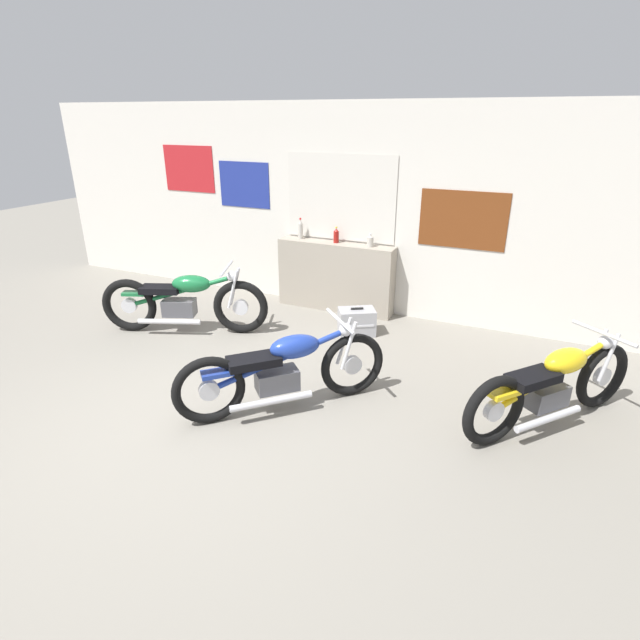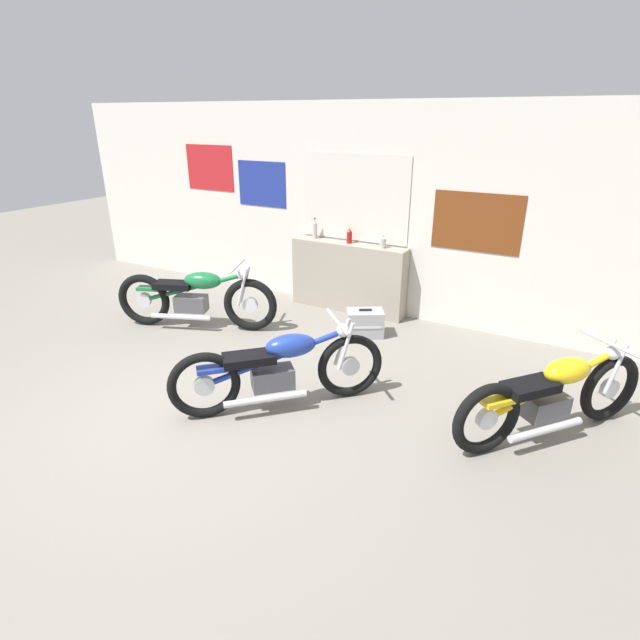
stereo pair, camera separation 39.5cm
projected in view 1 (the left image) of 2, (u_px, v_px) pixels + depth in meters
name	position (u px, v px, depth m)	size (l,w,h in m)	color
ground_plane	(186.00, 424.00, 4.57)	(24.00, 24.00, 0.00)	gray
wall_back	(335.00, 209.00, 6.92)	(10.00, 0.07, 2.80)	silver
sill_counter	(335.00, 277.00, 7.09)	(1.69, 0.28, 0.97)	gray
bottle_leftmost	(300.00, 229.00, 7.09)	(0.07, 0.07, 0.30)	#B7B2A8
bottle_left_center	(336.00, 236.00, 6.88)	(0.07, 0.07, 0.22)	maroon
bottle_center	(370.00, 241.00, 6.67)	(0.09, 0.09, 0.18)	#B7B2A8
motorcycle_yellow	(553.00, 385.00, 4.43)	(1.34, 1.61, 0.81)	black
motorcycle_green	(184.00, 301.00, 6.35)	(2.03, 0.97, 0.88)	black
motorcycle_blue	(284.00, 370.00, 4.67)	(1.52, 1.53, 0.84)	black
hard_case_silver	(357.00, 322.00, 6.38)	(0.54, 0.49, 0.36)	#9E9EA3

